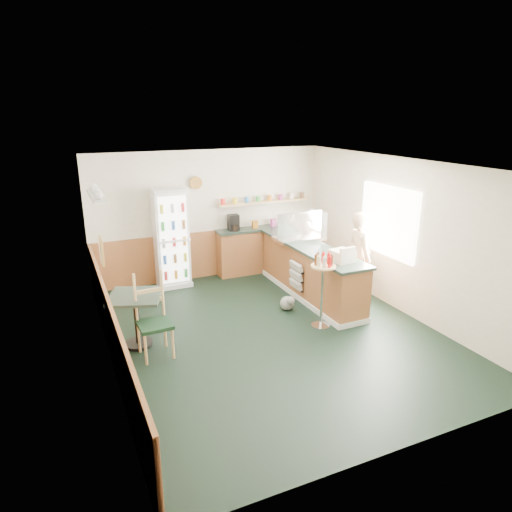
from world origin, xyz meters
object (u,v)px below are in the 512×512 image
shopkeeper (359,257)px  condiment_stand (323,279)px  cafe_table (136,310)px  cash_register (342,256)px  cafe_chair (152,312)px  display_case (300,227)px  drinks_fridge (171,238)px

shopkeeper → condiment_stand: bearing=127.7°
cafe_table → cash_register: bearing=-6.2°
shopkeeper → cafe_chair: (-3.92, -0.39, -0.21)m
display_case → shopkeeper: size_ratio=0.56×
display_case → condiment_stand: (-0.50, -1.69, -0.44)m
shopkeeper → cafe_table: 4.11m
shopkeeper → cafe_chair: size_ratio=1.38×
cash_register → cafe_table: (-3.40, 0.37, -0.53)m
drinks_fridge → cafe_table: bearing=-116.3°
cafe_table → drinks_fridge: bearing=63.7°
condiment_stand → cafe_table: size_ratio=1.30×
cash_register → cafe_chair: cafe_chair is taller
cafe_chair → cash_register: bearing=-3.7°
display_case → condiment_stand: bearing=-106.5°
drinks_fridge → cafe_table: 2.60m
drinks_fridge → shopkeeper: drinks_fridge is taller
condiment_stand → cash_register: bearing=23.8°
drinks_fridge → shopkeeper: size_ratio=1.16×
condiment_stand → cafe_chair: (-2.72, 0.27, -0.19)m
display_case → cash_register: 1.48m
drinks_fridge → display_case: drinks_fridge is taller
drinks_fridge → shopkeeper: (2.96, -2.23, -0.14)m
display_case → cafe_chair: (-3.22, -1.42, -0.63)m
cash_register → shopkeeper: shopkeeper is taller
cash_register → drinks_fridge: bearing=123.5°
cash_register → cafe_table: cash_register is taller
cafe_table → condiment_stand: bearing=-11.5°
drinks_fridge → display_case: bearing=-27.9°
cash_register → condiment_stand: condiment_stand is taller
display_case → condiment_stand: size_ratio=0.77×
cafe_table → cafe_chair: size_ratio=0.77×
shopkeeper → condiment_stand: (-1.20, -0.66, -0.02)m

